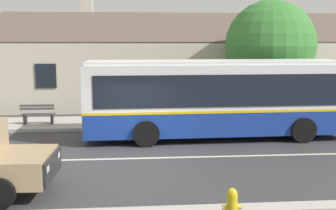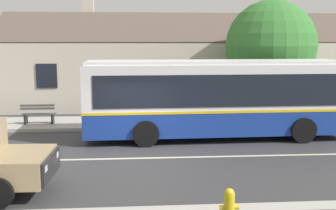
% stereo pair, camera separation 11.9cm
% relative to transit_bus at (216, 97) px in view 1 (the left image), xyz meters
% --- Properties ---
extents(ground_plane, '(300.00, 300.00, 0.00)m').
position_rel_transit_bus_xyz_m(ground_plane, '(-3.27, -2.90, -1.70)').
color(ground_plane, '#38383A').
extents(sidewalk_far, '(60.00, 3.00, 0.15)m').
position_rel_transit_bus_xyz_m(sidewalk_far, '(-3.27, 3.10, -1.63)').
color(sidewalk_far, '#ADAAA3').
rests_on(sidewalk_far, ground).
extents(lane_divider_stripe, '(60.00, 0.16, 0.01)m').
position_rel_transit_bus_xyz_m(lane_divider_stripe, '(-3.27, -2.90, -1.70)').
color(lane_divider_stripe, beige).
rests_on(lane_divider_stripe, ground).
extents(community_building, '(22.64, 10.46, 6.82)m').
position_rel_transit_bus_xyz_m(community_building, '(-0.28, 11.28, 0.34)').
color(community_building, beige).
rests_on(community_building, ground).
extents(transit_bus, '(10.68, 2.94, 3.17)m').
position_rel_transit_bus_xyz_m(transit_bus, '(0.00, 0.00, 0.00)').
color(transit_bus, navy).
rests_on(transit_bus, ground).
extents(bench_by_building, '(1.54, 0.51, 0.94)m').
position_rel_transit_bus_xyz_m(bench_by_building, '(-7.74, 2.74, -1.14)').
color(bench_by_building, '#4C4C4C').
rests_on(bench_by_building, sidewalk_far).
extents(street_tree_primary, '(4.55, 4.55, 6.00)m').
position_rel_transit_bus_xyz_m(street_tree_primary, '(3.56, 4.08, 2.01)').
color(street_tree_primary, '#4C3828').
rests_on(street_tree_primary, ground).
extents(fire_hydrant, '(0.42, 0.24, 0.83)m').
position_rel_transit_bus_xyz_m(fire_hydrant, '(-1.26, -8.30, -1.28)').
color(fire_hydrant, gold).
rests_on(fire_hydrant, ground).
extents(bus_stop_sign, '(0.36, 0.07, 2.40)m').
position_rel_transit_bus_xyz_m(bus_stop_sign, '(5.69, 2.09, -0.06)').
color(bus_stop_sign, gray).
rests_on(bus_stop_sign, sidewalk_far).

